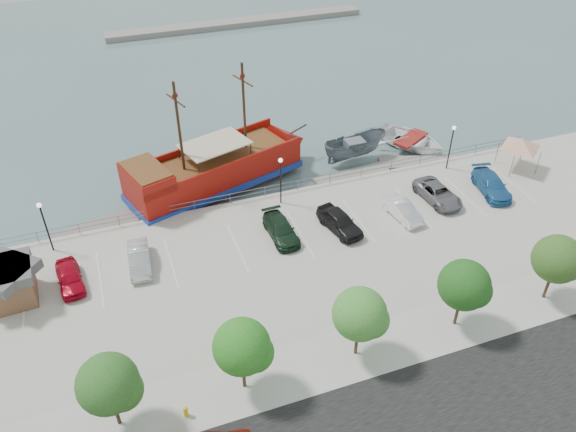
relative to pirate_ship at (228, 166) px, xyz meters
name	(u,v)px	position (x,y,z in m)	size (l,w,h in m)	color
ground	(309,260)	(3.01, -12.20, -1.91)	(160.00, 160.00, 0.00)	slate
street	(421,432)	(3.01, -28.20, -0.90)	(100.00, 8.00, 0.04)	black
sidewalk	(370,348)	(3.01, -22.20, -0.89)	(100.00, 4.00, 0.05)	beige
seawall_railing	(276,189)	(3.01, -4.40, -0.38)	(50.00, 0.06, 1.00)	slate
far_shore	(238,23)	(13.01, 42.80, -1.51)	(40.00, 3.00, 0.80)	gray
pirate_ship	(228,166)	(0.00, 0.00, 0.00)	(18.40, 10.00, 11.40)	#961109
patrol_boat	(354,150)	(12.35, -0.19, -0.66)	(2.43, 6.47, 2.50)	slate
speedboat	(410,142)	(18.71, 0.16, -1.18)	(5.01, 7.02, 1.45)	white
dock_west	(102,227)	(-11.36, -3.00, -1.69)	(7.79, 2.23, 0.45)	gray
dock_mid	(353,177)	(10.94, -3.00, -1.70)	(7.20, 2.06, 0.41)	gray
dock_east	(419,163)	(17.88, -3.00, -1.69)	(7.51, 2.15, 0.43)	gray
shed	(8,283)	(-17.58, -10.22, 0.58)	(3.58, 3.58, 2.80)	brown
canopy_tent	(523,139)	(24.90, -7.79, 2.09)	(4.70, 4.70, 3.45)	slate
fire_hydrant	(186,411)	(-8.51, -23.00, -0.48)	(0.27, 0.27, 0.78)	yellow
lamp_post_left	(43,218)	(-14.99, -5.70, 2.03)	(0.36, 0.36, 4.28)	black
lamp_post_mid	(281,173)	(3.01, -5.70, 2.03)	(0.36, 0.36, 4.28)	black
lamp_post_right	(452,140)	(19.01, -5.70, 2.03)	(0.36, 0.36, 4.28)	black
tree_b	(111,385)	(-11.84, -22.28, 2.39)	(3.30, 3.20, 5.00)	#473321
tree_c	(245,348)	(-4.84, -22.28, 2.39)	(3.30, 3.20, 5.00)	#473321
tree_d	(362,315)	(2.16, -22.28, 2.39)	(3.30, 3.20, 5.00)	#473321
tree_e	(467,286)	(9.16, -22.28, 2.39)	(3.30, 3.20, 5.00)	#473321
tree_f	(560,260)	(16.16, -22.28, 2.39)	(3.30, 3.20, 5.00)	#473321
parked_car_a	(70,277)	(-13.90, -10.06, -0.23)	(1.60, 3.99, 1.36)	#B7071E
parked_car_b	(139,259)	(-9.12, -9.73, -0.22)	(1.46, 4.19, 1.38)	silver
parked_car_d	(281,229)	(1.52, -9.94, -0.25)	(1.85, 4.56, 1.32)	#18311F
parked_car_e	(340,221)	(6.11, -10.67, -0.14)	(1.82, 4.51, 1.54)	black
parked_car_f	(402,210)	(11.50, -10.88, -0.24)	(1.42, 4.07, 1.34)	white
parked_car_g	(438,193)	(15.44, -9.82, -0.24)	(2.23, 4.84, 1.34)	slate
parked_car_h	(491,185)	(20.39, -10.29, -0.19)	(2.02, 4.95, 1.44)	#26659F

